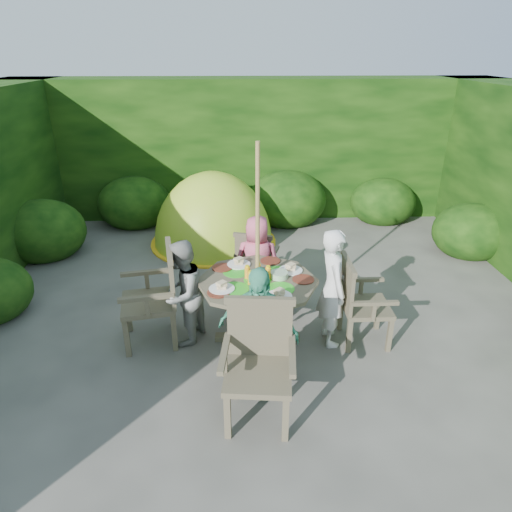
{
  "coord_description": "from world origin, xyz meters",
  "views": [
    {
      "loc": [
        -0.29,
        -4.71,
        2.99
      ],
      "look_at": [
        -0.11,
        -0.06,
        0.85
      ],
      "focal_mm": 32.0,
      "sensor_mm": 36.0,
      "label": 1
    }
  ],
  "objects_px": {
    "patio_table": "(258,290)",
    "dome_tent": "(214,242)",
    "garden_chair_left": "(156,295)",
    "child_right": "(333,288)",
    "garden_chair_back": "(256,261)",
    "child_left": "(183,293)",
    "parasol_pole": "(258,250)",
    "garden_chair_right": "(359,301)",
    "child_back": "(257,262)",
    "garden_chair_front": "(259,360)",
    "child_front": "(258,332)"
  },
  "relations": [
    {
      "from": "patio_table",
      "to": "child_back",
      "type": "relative_size",
      "value": 1.15
    },
    {
      "from": "child_back",
      "to": "dome_tent",
      "type": "height_order",
      "value": "dome_tent"
    },
    {
      "from": "garden_chair_left",
      "to": "garden_chair_front",
      "type": "xyz_separation_m",
      "value": [
        1.05,
        -1.15,
        -0.02
      ]
    },
    {
      "from": "garden_chair_front",
      "to": "dome_tent",
      "type": "xyz_separation_m",
      "value": [
        -0.58,
        3.93,
        -0.55
      ]
    },
    {
      "from": "patio_table",
      "to": "child_right",
      "type": "bearing_deg",
      "value": -2.23
    },
    {
      "from": "garden_chair_front",
      "to": "child_right",
      "type": "bearing_deg",
      "value": 57.37
    },
    {
      "from": "child_left",
      "to": "child_right",
      "type": "bearing_deg",
      "value": 108.93
    },
    {
      "from": "garden_chair_front",
      "to": "child_front",
      "type": "distance_m",
      "value": 0.31
    },
    {
      "from": "garden_chair_back",
      "to": "child_back",
      "type": "bearing_deg",
      "value": 108.21
    },
    {
      "from": "garden_chair_back",
      "to": "child_back",
      "type": "height_order",
      "value": "child_back"
    },
    {
      "from": "patio_table",
      "to": "child_right",
      "type": "distance_m",
      "value": 0.8
    },
    {
      "from": "child_front",
      "to": "dome_tent",
      "type": "bearing_deg",
      "value": 119.36
    },
    {
      "from": "garden_chair_back",
      "to": "child_front",
      "type": "xyz_separation_m",
      "value": [
        -0.05,
        -1.91,
        0.2
      ]
    },
    {
      "from": "patio_table",
      "to": "garden_chair_front",
      "type": "distance_m",
      "value": 1.09
    },
    {
      "from": "child_right",
      "to": "child_front",
      "type": "height_order",
      "value": "child_right"
    },
    {
      "from": "garden_chair_left",
      "to": "child_right",
      "type": "height_order",
      "value": "child_right"
    },
    {
      "from": "patio_table",
      "to": "garden_chair_left",
      "type": "height_order",
      "value": "garden_chair_left"
    },
    {
      "from": "patio_table",
      "to": "parasol_pole",
      "type": "distance_m",
      "value": 0.46
    },
    {
      "from": "garden_chair_left",
      "to": "garden_chair_front",
      "type": "distance_m",
      "value": 1.56
    },
    {
      "from": "child_left",
      "to": "child_back",
      "type": "xyz_separation_m",
      "value": [
        0.83,
        0.77,
        -0.01
      ]
    },
    {
      "from": "garden_chair_front",
      "to": "garden_chair_right",
      "type": "bearing_deg",
      "value": 48.33
    },
    {
      "from": "child_front",
      "to": "child_left",
      "type": "bearing_deg",
      "value": 153.06
    },
    {
      "from": "child_right",
      "to": "child_left",
      "type": "xyz_separation_m",
      "value": [
        -1.6,
        0.06,
        -0.07
      ]
    },
    {
      "from": "garden_chair_back",
      "to": "child_left",
      "type": "bearing_deg",
      "value": 69.47
    },
    {
      "from": "child_right",
      "to": "child_back",
      "type": "relative_size",
      "value": 1.13
    },
    {
      "from": "garden_chair_front",
      "to": "child_front",
      "type": "height_order",
      "value": "child_front"
    },
    {
      "from": "child_left",
      "to": "child_front",
      "type": "bearing_deg",
      "value": 63.93
    },
    {
      "from": "parasol_pole",
      "to": "dome_tent",
      "type": "height_order",
      "value": "parasol_pole"
    },
    {
      "from": "child_right",
      "to": "child_left",
      "type": "relative_size",
      "value": 1.11
    },
    {
      "from": "parasol_pole",
      "to": "garden_chair_back",
      "type": "distance_m",
      "value": 1.28
    },
    {
      "from": "child_left",
      "to": "garden_chair_left",
      "type": "bearing_deg",
      "value": -75.07
    },
    {
      "from": "garden_chair_back",
      "to": "garden_chair_left",
      "type": "bearing_deg",
      "value": 60.14
    },
    {
      "from": "child_front",
      "to": "garden_chair_front",
      "type": "bearing_deg",
      "value": -70.84
    },
    {
      "from": "child_left",
      "to": "child_back",
      "type": "height_order",
      "value": "child_left"
    },
    {
      "from": "garden_chair_left",
      "to": "child_front",
      "type": "distance_m",
      "value": 1.37
    },
    {
      "from": "patio_table",
      "to": "dome_tent",
      "type": "xyz_separation_m",
      "value": [
        -0.62,
        2.84,
        -0.64
      ]
    },
    {
      "from": "parasol_pole",
      "to": "dome_tent",
      "type": "relative_size",
      "value": 0.92
    },
    {
      "from": "garden_chair_right",
      "to": "child_back",
      "type": "relative_size",
      "value": 0.8
    },
    {
      "from": "patio_table",
      "to": "garden_chair_back",
      "type": "height_order",
      "value": "patio_table"
    },
    {
      "from": "parasol_pole",
      "to": "garden_chair_right",
      "type": "xyz_separation_m",
      "value": [
        1.1,
        -0.04,
        -0.6
      ]
    },
    {
      "from": "garden_chair_right",
      "to": "child_front",
      "type": "bearing_deg",
      "value": 123.67
    },
    {
      "from": "parasol_pole",
      "to": "garden_chair_right",
      "type": "height_order",
      "value": "parasol_pole"
    },
    {
      "from": "child_back",
      "to": "child_left",
      "type": "bearing_deg",
      "value": 48.36
    },
    {
      "from": "parasol_pole",
      "to": "garden_chair_front",
      "type": "distance_m",
      "value": 1.22
    },
    {
      "from": "parasol_pole",
      "to": "child_left",
      "type": "bearing_deg",
      "value": 177.84
    },
    {
      "from": "parasol_pole",
      "to": "dome_tent",
      "type": "distance_m",
      "value": 3.11
    },
    {
      "from": "parasol_pole",
      "to": "garden_chair_left",
      "type": "xyz_separation_m",
      "value": [
        -1.09,
        0.06,
        -0.53
      ]
    },
    {
      "from": "garden_chair_left",
      "to": "child_right",
      "type": "xyz_separation_m",
      "value": [
        1.89,
        -0.09,
        0.1
      ]
    },
    {
      "from": "garden_chair_left",
      "to": "child_right",
      "type": "bearing_deg",
      "value": 76.99
    },
    {
      "from": "garden_chair_right",
      "to": "dome_tent",
      "type": "relative_size",
      "value": 0.39
    }
  ]
}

